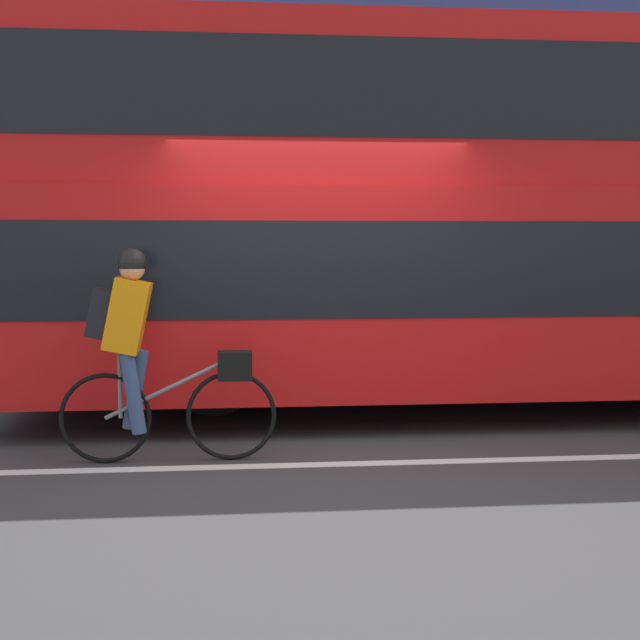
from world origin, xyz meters
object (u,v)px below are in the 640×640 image
bus (540,208)px  cyclist_on_bike (145,348)px  street_sign_post (581,250)px  trash_bin (27,330)px

bus → cyclist_on_bike: bus is taller
bus → street_sign_post: 3.18m
bus → cyclist_on_bike: 4.32m
trash_bin → street_sign_post: 7.23m
cyclist_on_bike → street_sign_post: size_ratio=0.63×
cyclist_on_bike → trash_bin: cyclist_on_bike is taller
bus → street_sign_post: size_ratio=4.04×
street_sign_post → cyclist_on_bike: bearing=-138.7°
bus → street_sign_post: bus is taller
street_sign_post → bus: bearing=-119.3°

